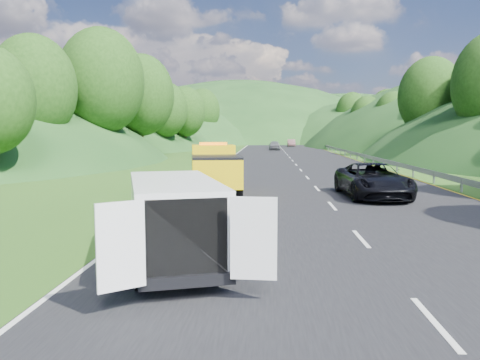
# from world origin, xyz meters

# --- Properties ---
(ground) EXTENTS (320.00, 320.00, 0.00)m
(ground) POSITION_xyz_m (0.00, 0.00, 0.00)
(ground) COLOR #38661E
(ground) RESTS_ON ground
(road_surface) EXTENTS (14.00, 200.00, 0.02)m
(road_surface) POSITION_xyz_m (3.00, 40.00, 0.01)
(road_surface) COLOR black
(road_surface) RESTS_ON ground
(guardrail) EXTENTS (0.06, 140.00, 1.52)m
(guardrail) POSITION_xyz_m (10.30, 52.50, 0.00)
(guardrail) COLOR gray
(guardrail) RESTS_ON ground
(tree_line_left) EXTENTS (14.00, 140.00, 14.00)m
(tree_line_left) POSITION_xyz_m (-19.00, 60.00, 0.00)
(tree_line_left) COLOR #2F5C1B
(tree_line_left) RESTS_ON ground
(tree_line_right) EXTENTS (14.00, 140.00, 14.00)m
(tree_line_right) POSITION_xyz_m (23.00, 60.00, 0.00)
(tree_line_right) COLOR #2F5C1B
(tree_line_right) RESTS_ON ground
(hills_backdrop) EXTENTS (201.00, 288.60, 44.00)m
(hills_backdrop) POSITION_xyz_m (6.50, 134.70, 0.00)
(hills_backdrop) COLOR #2D5B23
(hills_backdrop) RESTS_ON ground
(tow_truck) EXTENTS (3.13, 6.25, 2.57)m
(tow_truck) POSITION_xyz_m (-2.35, 7.54, 1.25)
(tow_truck) COLOR black
(tow_truck) RESTS_ON ground
(white_van) EXTENTS (4.03, 6.20, 2.04)m
(white_van) POSITION_xyz_m (-1.94, -4.87, 1.15)
(white_van) COLOR black
(white_van) RESTS_ON ground
(woman) EXTENTS (0.64, 0.72, 1.62)m
(woman) POSITION_xyz_m (-3.74, 0.17, 0.00)
(woman) COLOR white
(woman) RESTS_ON ground
(child) EXTENTS (0.66, 0.61, 1.08)m
(child) POSITION_xyz_m (-1.88, -0.84, 0.00)
(child) COLOR tan
(child) RESTS_ON ground
(worker) EXTENTS (1.04, 0.60, 1.61)m
(worker) POSITION_xyz_m (-0.69, -5.27, 0.00)
(worker) COLOR black
(worker) RESTS_ON ground
(suitcase) EXTENTS (0.37, 0.21, 0.60)m
(suitcase) POSITION_xyz_m (-4.50, 0.43, 0.30)
(suitcase) COLOR #4D4F3B
(suitcase) RESTS_ON ground
(spare_tire) EXTENTS (0.74, 0.74, 0.20)m
(spare_tire) POSITION_xyz_m (-0.54, -5.40, 0.00)
(spare_tire) COLOR black
(spare_tire) RESTS_ON ground
(passing_suv) EXTENTS (2.99, 5.96, 1.62)m
(passing_suv) POSITION_xyz_m (5.27, 6.78, 0.00)
(passing_suv) COLOR black
(passing_suv) RESTS_ON ground
(dist_car_a) EXTENTS (1.81, 4.50, 1.53)m
(dist_car_a) POSITION_xyz_m (1.59, 62.11, 0.00)
(dist_car_a) COLOR #505155
(dist_car_a) RESTS_ON ground
(dist_car_b) EXTENTS (1.53, 4.40, 1.45)m
(dist_car_b) POSITION_xyz_m (5.27, 79.92, 0.00)
(dist_car_b) COLOR brown
(dist_car_b) RESTS_ON ground
(dist_car_c) EXTENTS (1.81, 4.46, 1.29)m
(dist_car_c) POSITION_xyz_m (3.63, 95.50, 0.00)
(dist_car_c) COLOR #A75A53
(dist_car_c) RESTS_ON ground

